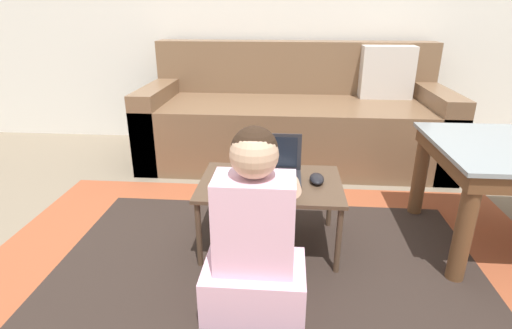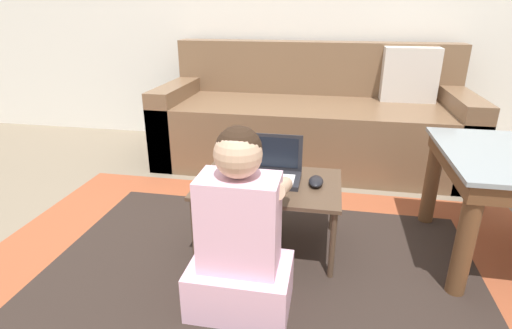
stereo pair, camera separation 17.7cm
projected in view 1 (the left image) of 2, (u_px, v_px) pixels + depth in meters
ground_plane at (238, 256)px, 1.78m from camera, size 16.00×16.00×0.00m
area_rug at (267, 272)px, 1.67m from camera, size 2.49×1.72×0.01m
couch at (294, 120)px, 2.86m from camera, size 2.06×0.84×0.81m
laptop_desk at (270, 188)px, 1.76m from camera, size 0.62×0.43×0.32m
laptop at (271, 171)px, 1.77m from camera, size 0.26×0.18×0.19m
computer_mouse at (317, 179)px, 1.74m from camera, size 0.06×0.11×0.03m
person_seated at (254, 238)px, 1.37m from camera, size 0.36×0.39×0.69m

